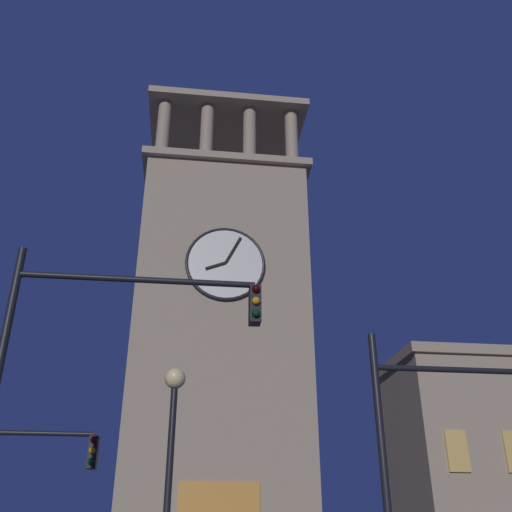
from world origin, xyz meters
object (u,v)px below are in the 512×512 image
(traffic_signal_near, at_px, (80,372))
(street_lamp, at_px, (171,447))
(clocktower, at_px, (219,353))
(traffic_signal_mid, at_px, (16,483))
(traffic_signal_far, at_px, (453,435))

(traffic_signal_near, distance_m, street_lamp, 2.64)
(clocktower, xyz_separation_m, traffic_signal_near, (3.37, 17.72, -5.71))
(traffic_signal_mid, height_order, traffic_signal_far, traffic_signal_far)
(clocktower, bearing_deg, street_lamp, 83.74)
(traffic_signal_near, bearing_deg, traffic_signal_far, -173.57)
(clocktower, xyz_separation_m, traffic_signal_far, (-3.72, 16.92, -6.53))
(clocktower, distance_m, traffic_signal_far, 18.51)
(traffic_signal_mid, height_order, street_lamp, street_lamp)
(traffic_signal_near, height_order, traffic_signal_mid, traffic_signal_near)
(traffic_signal_near, distance_m, traffic_signal_mid, 5.25)
(traffic_signal_mid, xyz_separation_m, traffic_signal_far, (-9.06, 3.84, 0.65))
(traffic_signal_mid, relative_size, traffic_signal_far, 0.86)
(clocktower, relative_size, traffic_signal_near, 3.81)
(clocktower, xyz_separation_m, street_lamp, (1.74, 15.89, -6.70))
(traffic_signal_mid, bearing_deg, traffic_signal_far, 157.01)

